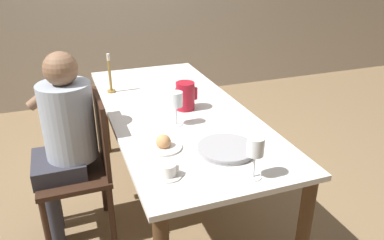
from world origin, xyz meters
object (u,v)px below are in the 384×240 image
Objects in this scene: serving_tray at (226,149)px; teacup_near_person at (168,171)px; person_seated at (64,133)px; candlestick_tall at (110,78)px; wine_glass_water at (176,101)px; bread_plate at (163,144)px; red_pitcher at (185,96)px; wine_glass_juice at (255,149)px; chair_person_side at (84,166)px.

teacup_near_person is at bearing -160.83° from serving_tray.
person_seated is 0.65m from candlestick_tall.
wine_glass_water is at bearing 68.35° from teacup_near_person.
person_seated is 0.82m from teacup_near_person.
red_pitcher is at bearing 58.68° from bread_plate.
red_pitcher is 0.80m from teacup_near_person.
bread_plate is at bearing -121.14° from wine_glass_water.
wine_glass_juice is at bearing -52.69° from bread_plate.
bread_plate is at bearing -131.40° from person_seated.
wine_glass_juice is at bearing -86.68° from serving_tray.
wine_glass_juice is 0.52m from bread_plate.
bread_plate is (-0.31, 0.40, -0.13)m from wine_glass_juice.
candlestick_tall is (-0.40, 0.48, 0.02)m from red_pitcher.
bread_plate is (-0.28, -0.46, -0.07)m from red_pitcher.
wine_glass_juice is (0.16, -0.66, -0.00)m from wine_glass_water.
red_pitcher is 0.60× the size of serving_tray.
person_seated is at bearing 164.70° from wine_glass_water.
serving_tray is at bearing -127.50° from chair_person_side.
person_seated is 0.96m from serving_tray.
red_pitcher reaches higher than teacup_near_person.
chair_person_side is 4.54× the size of wine_glass_juice.
bread_plate is 0.68× the size of candlestick_tall.
candlestick_tall is at bearing 93.31° from teacup_near_person.
chair_person_side is 7.49× the size of teacup_near_person.
teacup_near_person is at bearing -148.03° from person_seated.
red_pitcher is 0.64× the size of candlestick_tall.
bread_plate is at bearing -121.32° from red_pitcher.
person_seated is at bearing 143.72° from serving_tray.
red_pitcher is 1.48× the size of teacup_near_person.
serving_tray is at bearing -70.42° from wine_glass_water.
person_seated is at bearing 64.62° from chair_person_side.
wine_glass_water reaches higher than bread_plate.
teacup_near_person is at bearing -101.25° from bread_plate.
teacup_near_person is at bearing -152.14° from chair_person_side.
candlestick_tall is at bearing 129.79° from red_pitcher.
bread_plate is (-0.29, 0.14, 0.01)m from serving_tray.
candlestick_tall reaches higher than serving_tray.
bread_plate is at bearing 153.85° from serving_tray.
teacup_near_person is (-0.36, 0.14, -0.12)m from wine_glass_juice.
person_seated reaches higher than candlestick_tall.
serving_tray is at bearing -69.08° from candlestick_tall.
teacup_near_person is at bearing -86.69° from candlestick_tall.
candlestick_tall is (-0.43, 1.35, -0.04)m from wine_glass_juice.
person_seated is 9.66× the size of teacup_near_person.
chair_person_side is 3.24× the size of candlestick_tall.
candlestick_tall is (0.27, 0.56, 0.35)m from chair_person_side.
candlestick_tall is at bearing 97.39° from bread_plate.
candlestick_tall is at bearing 110.92° from serving_tray.
person_seated is at bearing -177.45° from red_pitcher.
chair_person_side reaches higher than serving_tray.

